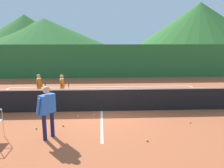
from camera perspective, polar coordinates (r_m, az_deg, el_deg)
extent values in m
plane|color=#B25633|center=(9.63, -2.64, -6.81)|extent=(120.00, 120.00, 0.00)
cube|color=white|center=(14.36, -2.73, -0.67)|extent=(11.38, 0.08, 0.01)
cube|color=white|center=(9.63, -2.64, -6.79)|extent=(0.08, 6.04, 0.01)
cube|color=black|center=(9.50, -2.66, -4.17)|extent=(11.69, 0.02, 0.92)
cube|color=white|center=(9.38, -2.69, -1.32)|extent=(11.69, 0.03, 0.06)
cylinder|color=#191E4C|center=(7.19, -16.62, -10.37)|extent=(0.12, 0.12, 0.81)
cylinder|color=#191E4C|center=(7.38, -14.79, -9.69)|extent=(0.12, 0.12, 0.81)
cube|color=blue|center=(7.06, -15.99, -4.81)|extent=(0.46, 0.52, 0.57)
sphere|color=#DBAD84|center=(6.96, -16.18, -1.40)|extent=(0.22, 0.22, 0.22)
cylinder|color=blue|center=(6.95, -18.06, -5.49)|extent=(0.23, 0.20, 0.56)
cylinder|color=blue|center=(7.28, -14.57, -4.57)|extent=(0.19, 0.17, 0.56)
torus|color=#262628|center=(7.48, -15.92, -4.57)|extent=(0.19, 0.25, 0.29)
cylinder|color=black|center=(7.30, -14.62, -4.88)|extent=(0.20, 0.15, 0.03)
cylinder|color=black|center=(11.68, -17.64, -2.39)|extent=(0.10, 0.10, 0.66)
cylinder|color=black|center=(11.44, -17.75, -2.69)|extent=(0.10, 0.10, 0.66)
cube|color=orange|center=(11.45, -17.86, 0.17)|extent=(0.24, 0.42, 0.46)
sphere|color=tan|center=(11.39, -17.97, 1.90)|extent=(0.18, 0.18, 0.18)
cylinder|color=orange|center=(11.67, -17.48, 0.26)|extent=(0.19, 0.10, 0.45)
cylinder|color=orange|center=(11.23, -17.78, -0.20)|extent=(0.15, 0.09, 0.45)
torus|color=#262628|center=(11.21, -16.43, -0.15)|extent=(0.07, 0.29, 0.29)
cylinder|color=black|center=(11.23, -17.67, -0.20)|extent=(0.22, 0.06, 0.03)
cylinder|color=navy|center=(11.40, -12.37, -2.48)|extent=(0.10, 0.10, 0.65)
cylinder|color=navy|center=(11.16, -12.32, -2.78)|extent=(0.10, 0.10, 0.65)
cube|color=orange|center=(11.16, -12.46, 0.11)|extent=(0.25, 0.41, 0.45)
sphere|color=tan|center=(11.10, -12.54, 1.85)|extent=(0.18, 0.18, 0.18)
cylinder|color=orange|center=(11.39, -12.23, 0.20)|extent=(0.19, 0.10, 0.44)
cylinder|color=orange|center=(10.95, -12.24, -0.26)|extent=(0.14, 0.09, 0.45)
torus|color=#262628|center=(10.96, -10.85, -0.19)|extent=(0.08, 0.29, 0.29)
cylinder|color=black|center=(10.95, -12.13, -0.25)|extent=(0.22, 0.07, 0.03)
cylinder|color=#B7B7BC|center=(7.90, -25.71, -8.74)|extent=(0.02, 0.02, 0.89)
sphere|color=yellow|center=(9.12, -4.48, -7.68)|extent=(0.07, 0.07, 0.07)
sphere|color=yellow|center=(9.01, -8.61, -8.03)|extent=(0.07, 0.07, 0.07)
sphere|color=yellow|center=(8.21, -12.22, -10.13)|extent=(0.07, 0.07, 0.07)
sphere|color=yellow|center=(7.03, 8.77, -13.80)|extent=(0.07, 0.07, 0.07)
sphere|color=yellow|center=(8.81, 18.99, -9.00)|extent=(0.07, 0.07, 0.07)
sphere|color=yellow|center=(8.21, -18.52, -10.47)|extent=(0.07, 0.07, 0.07)
cube|color=#286B33|center=(17.49, -2.80, 5.74)|extent=(25.03, 0.08, 2.55)
cone|color=#2D6628|center=(86.03, 21.07, 13.71)|extent=(43.21, 43.21, 14.95)
cone|color=#2D6628|center=(89.22, -16.59, 12.32)|extent=(47.51, 47.51, 10.10)
cone|color=#2D6628|center=(91.73, -20.99, 12.45)|extent=(36.66, 36.66, 11.52)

